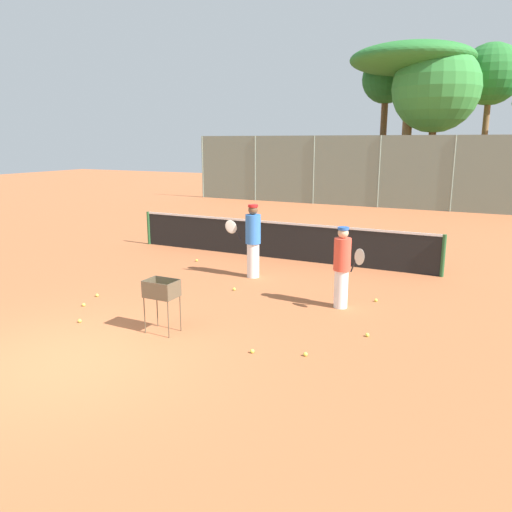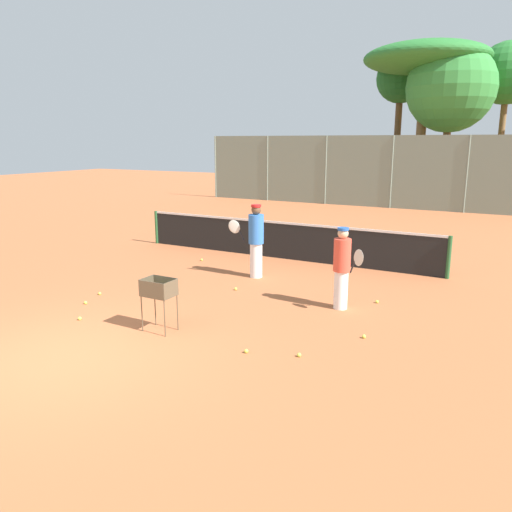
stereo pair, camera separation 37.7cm
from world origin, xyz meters
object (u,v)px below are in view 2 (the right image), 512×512
tennis_net (281,239)px  player_white_outfit (342,267)px  player_red_cap (256,240)px  ball_cart (159,292)px  parked_car (366,185)px

tennis_net → player_white_outfit: 4.55m
player_red_cap → ball_cart: (0.23, -3.98, -0.22)m
player_white_outfit → ball_cart: 3.63m
tennis_net → player_red_cap: player_red_cap is taller
player_white_outfit → player_red_cap: 2.95m
player_red_cap → parked_car: size_ratio=0.43×
player_red_cap → ball_cart: bearing=76.3°
tennis_net → ball_cart: (0.57, -6.11, 0.17)m
tennis_net → parked_car: parked_car is taller
player_white_outfit → ball_cart: bearing=-96.1°
player_white_outfit → parked_car: 21.64m
player_white_outfit → parked_car: size_ratio=0.40×
player_white_outfit → player_red_cap: size_ratio=0.92×
player_red_cap → ball_cart: player_red_cap is taller
ball_cart → parked_car: size_ratio=0.23×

